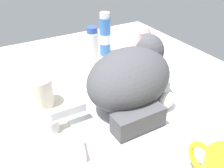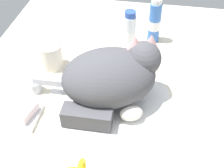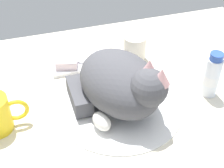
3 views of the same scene
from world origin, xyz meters
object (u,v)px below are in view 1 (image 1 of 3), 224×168
object	(u,v)px
soap_bar	(72,149)
mouthwash_bottle	(105,36)
rinse_cup	(40,92)
toothpaste_bottle	(93,48)
cat	(132,76)
faucet	(56,121)

from	to	relation	value
soap_bar	mouthwash_bottle	xyz separation A→B (cm)	(39.50, -28.81, 4.55)
rinse_cup	toothpaste_bottle	world-z (taller)	toothpaste_bottle
cat	mouthwash_bottle	xyz separation A→B (cm)	(29.56, -8.58, -1.10)
soap_bar	mouthwash_bottle	distance (cm)	49.10
rinse_cup	toothpaste_bottle	distance (cm)	25.21
faucet	mouthwash_bottle	xyz separation A→B (cm)	(29.72, -28.54, 4.74)
rinse_cup	soap_bar	xyz separation A→B (cm)	(-20.79, 0.10, -1.32)
rinse_cup	faucet	bearing A→B (deg)	-179.13
cat	soap_bar	distance (cm)	23.24
cat	rinse_cup	bearing A→B (deg)	61.70
soap_bar	toothpaste_bottle	bearing A→B (deg)	-32.16
toothpaste_bottle	mouthwash_bottle	xyz separation A→B (cm)	(5.45, -7.40, 1.00)
cat	toothpaste_bottle	bearing A→B (deg)	-2.81
cat	rinse_cup	xyz separation A→B (cm)	(10.84, 20.13, -4.33)
faucet	toothpaste_bottle	bearing A→B (deg)	-41.07
faucet	soap_bar	world-z (taller)	faucet
cat	toothpaste_bottle	distance (cm)	24.23
faucet	toothpaste_bottle	size ratio (longest dim) A/B	0.97
toothpaste_bottle	soap_bar	bearing A→B (deg)	147.84
faucet	toothpaste_bottle	distance (cm)	32.41
cat	mouthwash_bottle	size ratio (longest dim) A/B	1.86
soap_bar	toothpaste_bottle	xyz separation A→B (cm)	(34.06, -21.42, 3.55)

